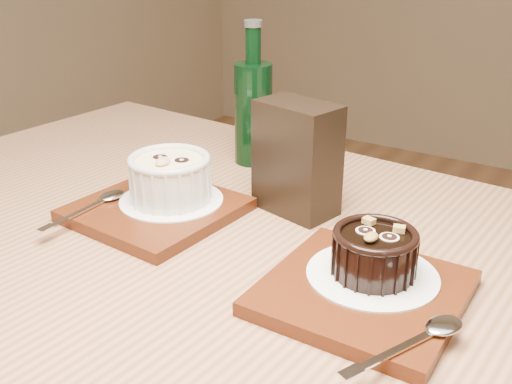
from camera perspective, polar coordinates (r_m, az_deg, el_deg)
table at (r=0.68m, az=-2.39°, el=-14.01°), size 1.25×0.88×0.75m
tray_left at (r=0.76m, az=-9.46°, el=-1.66°), size 0.19×0.19×0.01m
doily_left at (r=0.76m, az=-8.05°, el=-0.75°), size 0.13×0.13×0.00m
ramekin_white at (r=0.75m, az=-8.19°, el=1.52°), size 0.10×0.10×0.06m
spoon_left at (r=0.76m, az=-15.40°, el=-1.20°), size 0.03×0.13×0.01m
tray_right at (r=0.59m, az=10.12°, el=-9.42°), size 0.18×0.18×0.01m
doily_right at (r=0.61m, az=11.02°, el=-7.71°), size 0.13×0.13×0.00m
ramekin_dark at (r=0.59m, az=11.21°, el=-5.51°), size 0.08×0.08×0.05m
spoon_right at (r=0.52m, az=14.94°, el=-13.41°), size 0.08×0.13×0.01m
condiment_stand at (r=0.74m, az=3.91°, el=3.22°), size 0.11×0.08×0.14m
green_bottle at (r=0.90m, az=-0.26°, el=7.85°), size 0.06×0.06×0.21m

